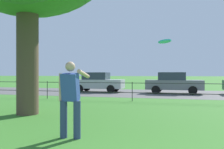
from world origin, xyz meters
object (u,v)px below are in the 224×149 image
object	(u,v)px
person_thrower	(70,97)
car_silver_left	(98,82)
car_grey_far_left	(174,83)
frisbee	(165,41)

from	to	relation	value
person_thrower	car_silver_left	world-z (taller)	person_thrower
car_grey_far_left	car_silver_left	bearing A→B (deg)	179.44
person_thrower	car_silver_left	size ratio (longest dim) A/B	0.42
frisbee	car_grey_far_left	world-z (taller)	frisbee
frisbee	car_silver_left	xyz separation A→B (m)	(-5.82, 13.08, -1.33)
car_silver_left	car_grey_far_left	distance (m)	5.83
frisbee	car_silver_left	distance (m)	14.38
car_silver_left	car_grey_far_left	world-z (taller)	same
frisbee	person_thrower	bearing A→B (deg)	-174.04
frisbee	car_grey_far_left	bearing A→B (deg)	89.92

